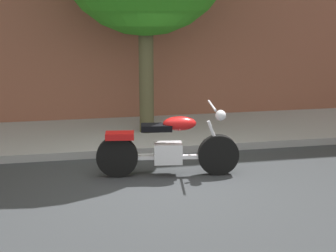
# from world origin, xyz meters

# --- Properties ---
(ground_plane) EXTENTS (60.00, 60.00, 0.00)m
(ground_plane) POSITION_xyz_m (0.00, 0.00, 0.00)
(ground_plane) COLOR #303335
(sidewalk) EXTENTS (24.83, 2.43, 0.14)m
(sidewalk) POSITION_xyz_m (0.00, 2.50, 0.07)
(sidewalk) COLOR #979797
(sidewalk) RESTS_ON ground
(motorcycle) EXTENTS (2.25, 0.72, 1.15)m
(motorcycle) POSITION_xyz_m (0.12, 0.22, 0.46)
(motorcycle) COLOR black
(motorcycle) RESTS_ON ground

